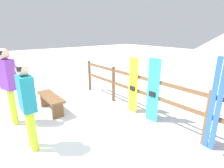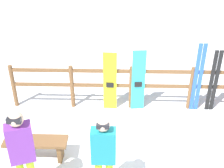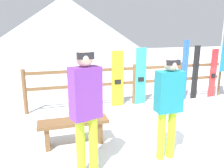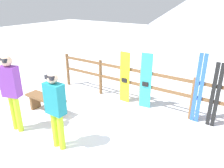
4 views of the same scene
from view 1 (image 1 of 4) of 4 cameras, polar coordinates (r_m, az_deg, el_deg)
The scene contains 8 objects.
ground_plane at distance 3.59m, azimuth -10.49°, elevation -19.60°, with size 40.00×40.00×0.00m, color white.
fence at distance 4.38m, azimuth 12.00°, elevation -2.88°, with size 5.71×0.10×1.10m.
bench at distance 5.01m, azimuth -19.35°, elevation -4.97°, with size 1.21×0.36×0.46m.
person_teal at distance 3.38m, azimuth -25.93°, elevation -5.09°, with size 0.39×0.21×1.62m.
person_purple at distance 4.54m, azimuth -30.77°, elevation 0.90°, with size 0.44×0.33×1.77m.
snowboard_yellow at distance 4.63m, azimuth 6.90°, elevation -0.55°, with size 0.31×0.07×1.49m.
snowboard_cyan at distance 4.21m, azimuth 13.23°, elevation -2.26°, with size 0.31×0.08×1.54m.
ski_pair_blue at distance 3.57m, azimuth 30.65°, elevation -6.16°, with size 0.19×0.02×1.73m.
Camera 1 is at (2.60, -1.27, 2.11)m, focal length 28.00 mm.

